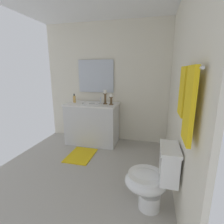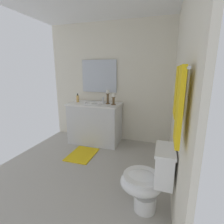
{
  "view_description": "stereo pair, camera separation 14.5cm",
  "coord_description": "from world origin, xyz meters",
  "px_view_note": "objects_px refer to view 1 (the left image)",
  "views": [
    {
      "loc": [
        2.19,
        1.0,
        1.48
      ],
      "look_at": [
        -0.21,
        0.4,
        0.88
      ],
      "focal_mm": 27.04,
      "sensor_mm": 36.0,
      "label": 1
    },
    {
      "loc": [
        2.15,
        1.14,
        1.48
      ],
      "look_at": [
        -0.21,
        0.4,
        0.88
      ],
      "focal_mm": 27.04,
      "sensor_mm": 36.0,
      "label": 2
    }
  ],
  "objects_px": {
    "sink_basin": "(92,105)",
    "candle_holder_short": "(105,97)",
    "soap_bottle": "(74,99)",
    "towel_center": "(189,105)",
    "toilet": "(152,179)",
    "candle_holder_tall": "(111,99)",
    "towel_near_vanity": "(183,91)",
    "vanity_cabinet": "(92,123)",
    "mirror": "(96,76)",
    "bath_mat": "(81,155)",
    "towel_bar": "(191,68)"
  },
  "relations": [
    {
      "from": "candle_holder_tall",
      "to": "soap_bottle",
      "type": "xyz_separation_m",
      "value": [
        -0.06,
        -0.81,
        -0.04
      ]
    },
    {
      "from": "candle_holder_tall",
      "to": "toilet",
      "type": "xyz_separation_m",
      "value": [
        1.52,
        0.84,
        -0.59
      ]
    },
    {
      "from": "mirror",
      "to": "candle_holder_tall",
      "type": "xyz_separation_m",
      "value": [
        0.3,
        0.41,
        -0.42
      ]
    },
    {
      "from": "vanity_cabinet",
      "to": "sink_basin",
      "type": "xyz_separation_m",
      "value": [
        0.0,
        0.0,
        0.38
      ]
    },
    {
      "from": "toilet",
      "to": "soap_bottle",
      "type": "bearing_deg",
      "value": -133.68
    },
    {
      "from": "candle_holder_tall",
      "to": "candle_holder_short",
      "type": "xyz_separation_m",
      "value": [
        -0.05,
        -0.14,
        0.03
      ]
    },
    {
      "from": "bath_mat",
      "to": "towel_bar",
      "type": "bearing_deg",
      "value": 51.72
    },
    {
      "from": "candle_holder_tall",
      "to": "bath_mat",
      "type": "distance_m",
      "value": 1.2
    },
    {
      "from": "bath_mat",
      "to": "vanity_cabinet",
      "type": "bearing_deg",
      "value": -180.0
    },
    {
      "from": "sink_basin",
      "to": "candle_holder_short",
      "type": "xyz_separation_m",
      "value": [
        -0.03,
        0.27,
        0.18
      ]
    },
    {
      "from": "soap_bottle",
      "to": "bath_mat",
      "type": "relative_size",
      "value": 0.3
    },
    {
      "from": "vanity_cabinet",
      "to": "candle_holder_tall",
      "type": "relative_size",
      "value": 4.82
    },
    {
      "from": "soap_bottle",
      "to": "towel_center",
      "type": "distance_m",
      "value": 2.74
    },
    {
      "from": "towel_center",
      "to": "bath_mat",
      "type": "distance_m",
      "value": 2.33
    },
    {
      "from": "mirror",
      "to": "bath_mat",
      "type": "bearing_deg",
      "value": -0.0
    },
    {
      "from": "towel_near_vanity",
      "to": "bath_mat",
      "type": "bearing_deg",
      "value": -124.56
    },
    {
      "from": "candle_holder_tall",
      "to": "towel_center",
      "type": "height_order",
      "value": "towel_center"
    },
    {
      "from": "towel_near_vanity",
      "to": "bath_mat",
      "type": "xyz_separation_m",
      "value": [
        -1.0,
        -1.45,
        -1.3
      ]
    },
    {
      "from": "sink_basin",
      "to": "mirror",
      "type": "height_order",
      "value": "mirror"
    },
    {
      "from": "vanity_cabinet",
      "to": "candle_holder_short",
      "type": "bearing_deg",
      "value": 96.04
    },
    {
      "from": "candle_holder_tall",
      "to": "towel_center",
      "type": "distance_m",
      "value": 2.21
    },
    {
      "from": "mirror",
      "to": "towel_center",
      "type": "xyz_separation_m",
      "value": [
        2.23,
        1.45,
        -0.12
      ]
    },
    {
      "from": "vanity_cabinet",
      "to": "towel_center",
      "type": "distance_m",
      "value": 2.57
    },
    {
      "from": "candle_holder_tall",
      "to": "soap_bottle",
      "type": "bearing_deg",
      "value": -94.13
    },
    {
      "from": "candle_holder_tall",
      "to": "towel_near_vanity",
      "type": "height_order",
      "value": "towel_near_vanity"
    },
    {
      "from": "toilet",
      "to": "bath_mat",
      "type": "distance_m",
      "value": 1.59
    },
    {
      "from": "candle_holder_short",
      "to": "towel_bar",
      "type": "bearing_deg",
      "value": 33.37
    },
    {
      "from": "vanity_cabinet",
      "to": "towel_center",
      "type": "relative_size",
      "value": 1.99
    },
    {
      "from": "towel_bar",
      "to": "candle_holder_short",
      "type": "bearing_deg",
      "value": -146.63
    },
    {
      "from": "bath_mat",
      "to": "towel_center",
      "type": "bearing_deg",
      "value": 47.73
    },
    {
      "from": "mirror",
      "to": "toilet",
      "type": "distance_m",
      "value": 2.43
    },
    {
      "from": "vanity_cabinet",
      "to": "towel_near_vanity",
      "type": "relative_size",
      "value": 2.55
    },
    {
      "from": "candle_holder_short",
      "to": "towel_bar",
      "type": "relative_size",
      "value": 0.44
    },
    {
      "from": "candle_holder_tall",
      "to": "toilet",
      "type": "relative_size",
      "value": 0.29
    },
    {
      "from": "soap_bottle",
      "to": "towel_near_vanity",
      "type": "distance_m",
      "value": 2.53
    },
    {
      "from": "mirror",
      "to": "soap_bottle",
      "type": "distance_m",
      "value": 0.66
    },
    {
      "from": "toilet",
      "to": "bath_mat",
      "type": "bearing_deg",
      "value": -126.22
    },
    {
      "from": "candle_holder_tall",
      "to": "towel_bar",
      "type": "height_order",
      "value": "towel_bar"
    },
    {
      "from": "towel_center",
      "to": "candle_holder_tall",
      "type": "bearing_deg",
      "value": -151.59
    },
    {
      "from": "soap_bottle",
      "to": "vanity_cabinet",
      "type": "bearing_deg",
      "value": 84.57
    },
    {
      "from": "soap_bottle",
      "to": "towel_center",
      "type": "height_order",
      "value": "towel_center"
    },
    {
      "from": "vanity_cabinet",
      "to": "towel_center",
      "type": "bearing_deg",
      "value": 36.75
    },
    {
      "from": "towel_center",
      "to": "toilet",
      "type": "bearing_deg",
      "value": -153.32
    },
    {
      "from": "soap_bottle",
      "to": "toilet",
      "type": "distance_m",
      "value": 2.35
    },
    {
      "from": "towel_center",
      "to": "mirror",
      "type": "bearing_deg",
      "value": -146.86
    },
    {
      "from": "sink_basin",
      "to": "candle_holder_tall",
      "type": "xyz_separation_m",
      "value": [
        0.02,
        0.41,
        0.15
      ]
    },
    {
      "from": "candle_holder_short",
      "to": "towel_center",
      "type": "xyz_separation_m",
      "value": [
        1.98,
        1.18,
        0.27
      ]
    },
    {
      "from": "candle_holder_tall",
      "to": "towel_near_vanity",
      "type": "xyz_separation_m",
      "value": [
        1.61,
        1.04,
        0.36
      ]
    },
    {
      "from": "toilet",
      "to": "towel_bar",
      "type": "relative_size",
      "value": 1.17
    },
    {
      "from": "towel_bar",
      "to": "towel_center",
      "type": "xyz_separation_m",
      "value": [
        0.16,
        -0.02,
        -0.25
      ]
    }
  ]
}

